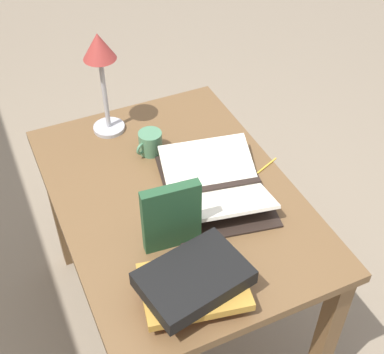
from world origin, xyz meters
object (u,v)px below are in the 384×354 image
object	(u,v)px
book_stack_tall	(194,284)
pencil	(264,168)
open_book	(215,186)
coffee_mug	(150,143)
book_standing_upright	(171,217)
reading_lamp	(100,61)

from	to	relation	value
book_stack_tall	pencil	world-z (taller)	book_stack_tall
open_book	book_stack_tall	size ratio (longest dim) A/B	1.49
coffee_mug	pencil	world-z (taller)	coffee_mug
book_standing_upright	pencil	distance (m)	0.49
book_stack_tall	book_standing_upright	size ratio (longest dim) A/B	1.38
book_stack_tall	book_standing_upright	xyz separation A→B (m)	(0.21, -0.02, 0.06)
book_stack_tall	reading_lamp	xyz separation A→B (m)	(0.86, -0.02, 0.25)
coffee_mug	pencil	distance (m)	0.43
reading_lamp	pencil	distance (m)	0.70
book_stack_tall	coffee_mug	size ratio (longest dim) A/B	2.96
pencil	coffee_mug	bearing A→B (deg)	52.33
open_book	pencil	world-z (taller)	open_book
reading_lamp	open_book	bearing A→B (deg)	-155.21
coffee_mug	pencil	xyz separation A→B (m)	(-0.26, -0.34, -0.04)
book_standing_upright	book_stack_tall	bearing A→B (deg)	178.65
reading_lamp	coffee_mug	xyz separation A→B (m)	(-0.20, -0.10, -0.26)
book_standing_upright	reading_lamp	xyz separation A→B (m)	(0.65, -0.00, 0.19)
open_book	reading_lamp	distance (m)	0.61
open_book	book_stack_tall	world-z (taller)	book_stack_tall
coffee_mug	pencil	size ratio (longest dim) A/B	0.81
book_stack_tall	pencil	bearing A→B (deg)	-49.41
book_stack_tall	book_standing_upright	world-z (taller)	book_standing_upright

